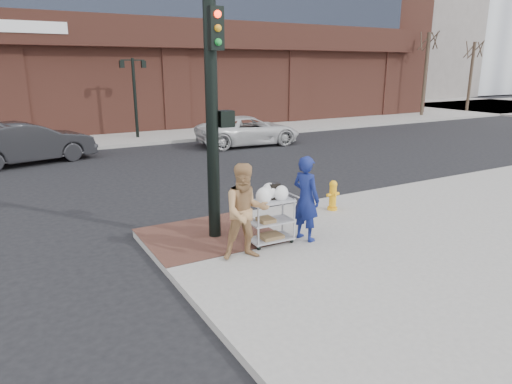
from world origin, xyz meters
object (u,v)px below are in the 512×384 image
sedan_dark (28,143)px  utility_cart (271,217)px  minivan_white (249,131)px  fire_hydrant (333,195)px  traffic_signal_pole (213,113)px  woman_blue (306,198)px  lamp_post (134,89)px  pedestrian_tan (246,212)px

sedan_dark → utility_cart: bearing=-177.3°
minivan_white → fire_hydrant: size_ratio=6.51×
traffic_signal_pole → woman_blue: (1.58, -1.11, -1.77)m
lamp_post → utility_cart: bearing=-95.9°
lamp_post → sedan_dark: lamp_post is taller
minivan_white → utility_cart: 13.35m
sedan_dark → minivan_white: size_ratio=0.98×
traffic_signal_pole → pedestrian_tan: 2.21m
fire_hydrant → utility_cart: bearing=-155.2°
lamp_post → fire_hydrant: bearing=-86.4°
lamp_post → fire_hydrant: size_ratio=5.10×
pedestrian_tan → minivan_white: (6.79, 12.32, -0.38)m
pedestrian_tan → minivan_white: bearing=74.5°
minivan_white → traffic_signal_pole: bearing=152.8°
traffic_signal_pole → sedan_dark: bearing=104.4°
traffic_signal_pole → utility_cart: traffic_signal_pole is taller
pedestrian_tan → utility_cart: size_ratio=1.46×
pedestrian_tan → utility_cart: (0.80, 0.39, -0.36)m
pedestrian_tan → sedan_dark: 13.11m
utility_cart → sedan_dark: bearing=106.8°
minivan_white → fire_hydrant: bearing=167.1°
lamp_post → traffic_signal_pole: 15.43m
traffic_signal_pole → fire_hydrant: size_ratio=6.38×
woman_blue → fire_hydrant: (1.84, 1.36, -0.51)m
woman_blue → minivan_white: woman_blue is taller
sedan_dark → lamp_post: bearing=-69.0°
sedan_dark → utility_cart: (3.74, -12.38, -0.09)m
lamp_post → traffic_signal_pole: traffic_signal_pole is taller
fire_hydrant → minivan_white: bearing=72.5°
pedestrian_tan → lamp_post: bearing=94.9°
sedan_dark → fire_hydrant: bearing=-164.5°
lamp_post → minivan_white: (4.33, -4.26, -1.91)m
traffic_signal_pole → sedan_dark: (-2.93, 11.42, -2.01)m
woman_blue → traffic_signal_pole: bearing=40.6°
minivan_white → utility_cart: size_ratio=3.98×
minivan_white → fire_hydrant: 11.24m
fire_hydrant → lamp_post: bearing=93.6°
pedestrian_tan → fire_hydrant: (3.41, 1.60, -0.54)m
utility_cart → fire_hydrant: 2.89m
pedestrian_tan → sedan_dark: (-2.95, 12.77, -0.26)m
pedestrian_tan → sedan_dark: bearing=116.4°
traffic_signal_pole → pedestrian_tan: traffic_signal_pole is taller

